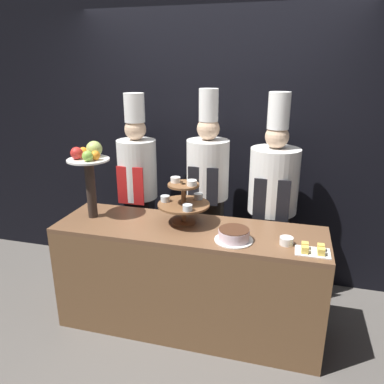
{
  "coord_description": "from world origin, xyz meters",
  "views": [
    {
      "loc": [
        0.7,
        -2.16,
        2.01
      ],
      "look_at": [
        0.0,
        0.39,
        1.11
      ],
      "focal_mm": 35.0,
      "sensor_mm": 36.0,
      "label": 1
    }
  ],
  "objects": [
    {
      "name": "ground_plane",
      "position": [
        0.0,
        0.0,
        0.0
      ],
      "size": [
        14.0,
        14.0,
        0.0
      ],
      "primitive_type": "plane",
      "color": "#5B5651"
    },
    {
      "name": "cake_square_tray",
      "position": [
        0.88,
        0.13,
        0.88
      ],
      "size": [
        0.22,
        0.15,
        0.05
      ],
      "color": "white",
      "rests_on": "buffet_counter"
    },
    {
      "name": "cake_round",
      "position": [
        0.36,
        0.17,
        0.9
      ],
      "size": [
        0.27,
        0.27,
        0.09
      ],
      "color": "white",
      "rests_on": "buffet_counter"
    },
    {
      "name": "cup_white",
      "position": [
        0.71,
        0.21,
        0.89
      ],
      "size": [
        0.09,
        0.09,
        0.05
      ],
      "color": "white",
      "rests_on": "buffet_counter"
    },
    {
      "name": "tiered_stand",
      "position": [
        -0.06,
        0.37,
        1.04
      ],
      "size": [
        0.39,
        0.39,
        0.36
      ],
      "color": "brown",
      "rests_on": "buffet_counter"
    },
    {
      "name": "chef_center_left",
      "position": [
        0.01,
        0.86,
        0.99
      ],
      "size": [
        0.36,
        0.36,
        1.84
      ],
      "color": "#38332D",
      "rests_on": "ground_plane"
    },
    {
      "name": "fruit_pedestal",
      "position": [
        -0.8,
        0.32,
        1.28
      ],
      "size": [
        0.32,
        0.32,
        0.6
      ],
      "color": "#2D231E",
      "rests_on": "buffet_counter"
    },
    {
      "name": "chef_left",
      "position": [
        -0.64,
        0.86,
        0.98
      ],
      "size": [
        0.35,
        0.35,
        1.79
      ],
      "color": "black",
      "rests_on": "ground_plane"
    },
    {
      "name": "chef_center_right",
      "position": [
        0.57,
        0.86,
        0.96
      ],
      "size": [
        0.41,
        0.41,
        1.82
      ],
      "color": "#38332D",
      "rests_on": "ground_plane"
    },
    {
      "name": "buffet_counter",
      "position": [
        0.0,
        0.29,
        0.43
      ],
      "size": [
        2.02,
        0.59,
        0.86
      ],
      "color": "brown",
      "rests_on": "ground_plane"
    },
    {
      "name": "wall_back",
      "position": [
        0.0,
        1.25,
        1.4
      ],
      "size": [
        10.0,
        0.06,
        2.8
      ],
      "color": "black",
      "rests_on": "ground_plane"
    }
  ]
}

